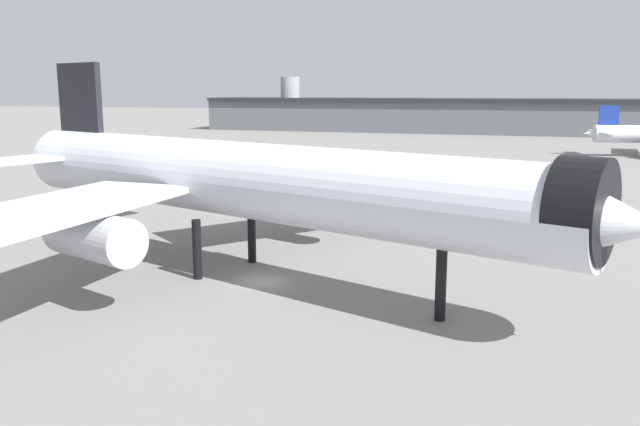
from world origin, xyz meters
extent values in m
plane|color=slate|center=(0.00, 0.00, 0.00)|extent=(900.00, 900.00, 0.00)
cylinder|color=silver|center=(-1.69, 1.44, 8.05)|extent=(53.87, 24.02, 6.19)
cone|color=silver|center=(24.22, -7.65, 8.05)|extent=(8.43, 7.98, 6.07)
cone|color=silver|center=(-27.59, 10.53, 8.05)|extent=(9.54, 8.21, 5.88)
cylinder|color=black|center=(23.05, -7.24, 8.51)|extent=(4.70, 6.82, 6.25)
cube|color=silver|center=(-0.58, 17.42, 7.27)|extent=(21.97, 24.98, 0.50)
cylinder|color=#B7BAC1|center=(-0.32, 14.19, 5.23)|extent=(8.38, 5.76, 3.40)
cube|color=silver|center=(-10.81, -11.73, 7.27)|extent=(9.36, 24.91, 0.50)
cylinder|color=#B7BAC1|center=(-8.59, -9.37, 5.23)|extent=(8.38, 5.76, 3.40)
cube|color=black|center=(-23.45, 9.07, 13.00)|extent=(6.42, 2.77, 9.90)
cube|color=silver|center=(-22.34, 15.56, 8.67)|extent=(7.94, 10.96, 0.37)
cube|color=silver|center=(-26.63, 3.31, 8.67)|extent=(7.94, 10.96, 0.37)
cylinder|color=black|center=(14.90, -4.38, 2.48)|extent=(0.74, 0.74, 4.95)
cylinder|color=black|center=(-3.20, 5.41, 2.48)|extent=(0.74, 0.74, 4.95)
cylinder|color=black|center=(-5.35, -0.72, 2.48)|extent=(0.74, 0.74, 4.95)
cone|color=silver|center=(34.49, 116.53, 5.26)|extent=(5.94, 4.85, 3.85)
cube|color=navy|center=(37.39, 117.14, 8.50)|extent=(4.44, 1.31, 6.48)
cube|color=silver|center=(35.77, 121.24, 5.67)|extent=(4.64, 7.22, 0.24)
cube|color=silver|center=(37.56, 112.73, 5.67)|extent=(4.64, 7.22, 0.24)
cube|color=slate|center=(-4.82, 191.31, 5.54)|extent=(188.46, 21.10, 11.08)
cube|color=#232628|center=(-4.82, 191.31, 11.68)|extent=(188.46, 23.14, 1.20)
cylinder|color=#939399|center=(-69.04, 191.57, 10.08)|extent=(7.33, 7.33, 20.17)
camera|label=1|loc=(19.90, -46.19, 15.30)|focal=36.13mm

